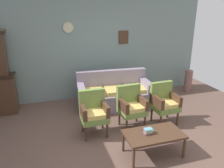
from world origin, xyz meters
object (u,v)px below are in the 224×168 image
object	(u,v)px
coffee_table	(154,136)
book_stack_on_table	(148,131)
floral_couch	(114,94)
armchair_near_cabinet	(131,105)
armchair_by_doorway	(164,101)
floor_vase_by_wall	(188,81)
armchair_near_couch_end	(94,111)

from	to	relation	value
coffee_table	book_stack_on_table	xyz separation A→B (m)	(-0.10, 0.02, 0.09)
floral_couch	armchair_near_cabinet	bearing A→B (deg)	-88.12
armchair_by_doorway	floor_vase_by_wall	bearing A→B (deg)	41.72
book_stack_on_table	floor_vase_by_wall	bearing A→B (deg)	44.25
armchair_near_cabinet	book_stack_on_table	xyz separation A→B (m)	(-0.10, -1.01, -0.03)
floral_couch	book_stack_on_table	xyz separation A→B (m)	(-0.06, -2.10, 0.14)
armchair_by_doorway	floor_vase_by_wall	size ratio (longest dim) A/B	1.38
armchair_by_doorway	floral_couch	bearing A→B (deg)	125.29
coffee_table	floor_vase_by_wall	world-z (taller)	floor_vase_by_wall
armchair_near_cabinet	armchair_by_doorway	distance (m)	0.76
book_stack_on_table	coffee_table	bearing A→B (deg)	-8.71
floral_couch	coffee_table	world-z (taller)	floral_couch
armchair_near_couch_end	book_stack_on_table	distance (m)	1.20
armchair_near_couch_end	book_stack_on_table	world-z (taller)	armchair_near_couch_end
armchair_near_cabinet	floor_vase_by_wall	world-z (taller)	armchair_near_cabinet
book_stack_on_table	floor_vase_by_wall	world-z (taller)	floor_vase_by_wall
floral_couch	armchair_by_doorway	bearing A→B (deg)	-54.71
floral_couch	book_stack_on_table	distance (m)	2.10
floral_couch	coffee_table	size ratio (longest dim) A/B	1.88
armchair_near_couch_end	armchair_near_cabinet	world-z (taller)	same
coffee_table	book_stack_on_table	distance (m)	0.14
coffee_table	floor_vase_by_wall	distance (m)	3.51
armchair_by_doorway	armchair_near_cabinet	bearing A→B (deg)	177.26
armchair_near_cabinet	book_stack_on_table	distance (m)	1.02
armchair_near_cabinet	armchair_by_doorway	world-z (taller)	same
armchair_near_couch_end	floor_vase_by_wall	distance (m)	3.62
armchair_near_couch_end	armchair_near_cabinet	distance (m)	0.82
armchair_by_doorway	floor_vase_by_wall	world-z (taller)	armchair_by_doorway
floral_couch	floor_vase_by_wall	distance (m)	2.52
floral_couch	floor_vase_by_wall	size ratio (longest dim) A/B	2.88
armchair_near_cabinet	floor_vase_by_wall	bearing A→B (deg)	31.03
floral_couch	coffee_table	bearing A→B (deg)	-89.03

